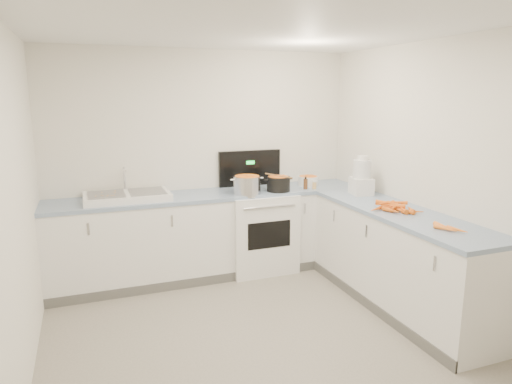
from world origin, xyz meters
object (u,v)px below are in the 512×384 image
object	(u,v)px
spice_jar	(314,185)
food_processor	(362,178)
sink	(127,196)
steel_pot	(247,186)
extract_bottle	(306,184)
mixing_bowl	(308,181)
black_pot	(278,185)
stove	(258,229)

from	to	relation	value
spice_jar	food_processor	xyz separation A→B (m)	(0.34, -0.44, 0.14)
sink	steel_pot	size ratio (longest dim) A/B	2.90
extract_bottle	food_processor	world-z (taller)	food_processor
mixing_bowl	spice_jar	bearing A→B (deg)	-97.13
mixing_bowl	spice_jar	xyz separation A→B (m)	(-0.03, -0.21, -0.02)
black_pot	extract_bottle	xyz separation A→B (m)	(0.34, -0.00, -0.01)
black_pot	extract_bottle	bearing A→B (deg)	-0.63
stove	extract_bottle	size ratio (longest dim) A/B	11.38
black_pot	spice_jar	size ratio (longest dim) A/B	3.22
sink	spice_jar	world-z (taller)	sink
extract_bottle	black_pot	bearing A→B (deg)	179.37
stove	food_processor	world-z (taller)	food_processor
steel_pot	spice_jar	bearing A→B (deg)	-1.43
spice_jar	extract_bottle	bearing A→B (deg)	165.02
sink	extract_bottle	size ratio (longest dim) A/B	7.19
black_pot	mixing_bowl	xyz separation A→B (m)	(0.46, 0.18, -0.02)
stove	sink	xyz separation A→B (m)	(-1.45, 0.02, 0.50)
steel_pot	sink	bearing A→B (deg)	172.30
black_pot	food_processor	size ratio (longest dim) A/B	0.62
steel_pot	food_processor	world-z (taller)	food_processor
stove	steel_pot	xyz separation A→B (m)	(-0.19, -0.15, 0.55)
mixing_bowl	extract_bottle	bearing A→B (deg)	-124.95
steel_pot	black_pot	size ratio (longest dim) A/B	1.14
stove	mixing_bowl	size ratio (longest dim) A/B	5.58
sink	steel_pot	xyz separation A→B (m)	(1.26, -0.17, 0.05)
extract_bottle	food_processor	size ratio (longest dim) A/B	0.28
sink	steel_pot	bearing A→B (deg)	-7.70
sink	food_processor	size ratio (longest dim) A/B	2.04
mixing_bowl	food_processor	distance (m)	0.73
black_pot	spice_jar	distance (m)	0.44
mixing_bowl	sink	bearing A→B (deg)	-179.52
stove	spice_jar	bearing A→B (deg)	-15.62
mixing_bowl	extract_bottle	distance (m)	0.22
stove	mixing_bowl	distance (m)	0.84
steel_pot	black_pot	xyz separation A→B (m)	(0.38, 0.01, -0.02)
food_processor	black_pot	bearing A→B (deg)	148.85
black_pot	food_processor	bearing A→B (deg)	-31.15
extract_bottle	steel_pot	bearing A→B (deg)	-179.47
sink	black_pot	xyz separation A→B (m)	(1.64, -0.16, 0.04)
mixing_bowl	extract_bottle	size ratio (longest dim) A/B	2.04
sink	food_processor	xyz separation A→B (m)	(2.41, -0.63, 0.14)
stove	sink	world-z (taller)	stove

